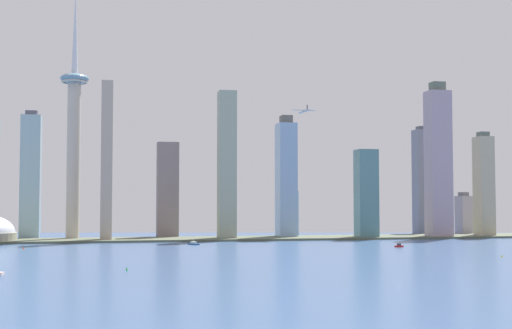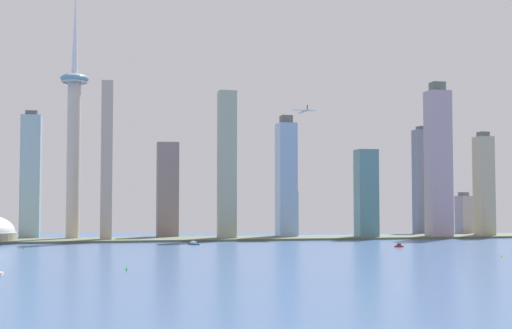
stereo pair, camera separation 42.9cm
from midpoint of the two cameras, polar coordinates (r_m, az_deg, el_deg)
The scene contains 21 objects.
ground_plane at distance 394.14m, azimuth 11.40°, elevation -9.30°, with size 6000.00×6000.00×0.00m, color #375480.
waterfront_pier at distance 821.22m, azimuth -1.30°, elevation -5.98°, with size 778.60×77.79×2.46m, color #535A46.
observation_tower at distance 835.34m, azimuth -14.49°, elevation 2.86°, with size 32.37×32.37×294.05m.
skyscraper_0 at distance 923.99m, azimuth 17.88°, elevation -1.65°, with size 19.20×21.28×130.78m.
skyscraper_1 at distance 846.43m, azimuth 8.87°, elevation -2.37°, with size 23.84×22.05×105.48m.
skyscraper_2 at distance 851.84m, azimuth 2.44°, elevation -1.19°, with size 21.50×26.90×147.82m.
skyscraper_3 at distance 798.18m, azimuth -11.97°, elevation 0.28°, with size 12.52×18.32×177.52m.
skyscraper_5 at distance 978.51m, azimuth 16.39°, elevation -3.90°, with size 14.80×22.58×56.37m.
skyscraper_6 at distance 852.02m, azimuth -7.16°, elevation -2.08°, with size 25.43×19.39×114.77m.
skyscraper_7 at distance 911.72m, azimuth 2.49°, elevation -3.88°, with size 27.09×16.72×64.21m.
skyscraper_8 at distance 990.59m, azimuth 13.29°, elevation -1.31°, with size 22.41×22.14×146.80m.
skyscraper_9 at distance 863.39m, azimuth -17.73°, elevation -0.91°, with size 22.31×24.53×149.80m.
skyscraper_10 at distance 894.78m, azimuth -14.62°, elevation -3.80°, with size 13.04×12.36×72.52m.
skyscraper_12 at distance 882.54m, azimuth 14.47°, elevation 0.15°, with size 26.54×23.78×189.02m.
skyscraper_13 at distance 813.87m, azimuth -2.38°, elevation -0.06°, with size 19.90×19.85×171.47m.
boat_0 at distance 725.59m, azimuth -5.07°, elevation -6.36°, with size 11.02×14.32×8.68m.
boat_1 at distance 696.70m, azimuth 11.44°, elevation -6.44°, with size 8.28×2.97×3.67m.
channel_buoy_0 at distance 594.92m, azimuth 19.21°, elevation -6.98°, with size 1.65×1.65×1.60m, color yellow.
channel_buoy_1 at distance 458.89m, azimuth -10.41°, elevation -8.26°, with size 1.17×1.17×2.54m, color green.
channel_buoy_2 at distance 687.60m, azimuth -18.26°, elevation -6.42°, with size 1.81×1.81×2.04m, color #E54C19.
airplane at distance 863.53m, azimuth 3.83°, elevation 4.31°, with size 30.78×29.13×7.85m.
Camera 1 is at (-157.49, -358.74, 43.38)m, focal length 49.61 mm.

